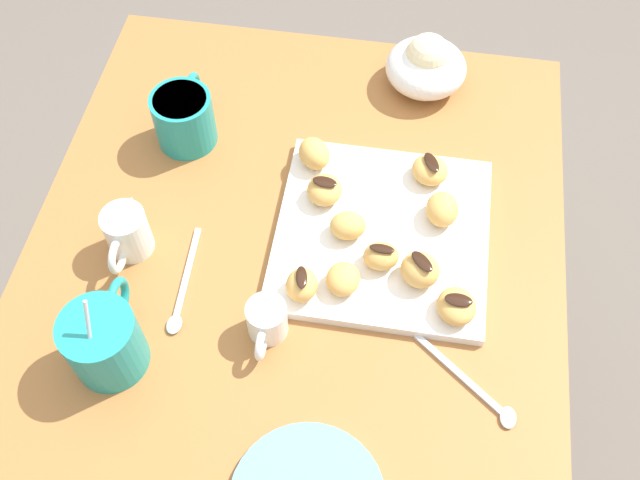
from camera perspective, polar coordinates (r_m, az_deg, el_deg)
name	(u,v)px	position (r m, az deg, el deg)	size (l,w,h in m)	color
ground_plane	(303,432)	(1.69, -1.34, -14.90)	(8.00, 8.00, 0.00)	#665B51
dining_table	(296,310)	(1.13, -1.94, -5.55)	(0.89, 0.74, 0.76)	#A36633
pastry_plate_square	(382,234)	(1.01, 4.91, 0.46)	(0.29, 0.29, 0.02)	white
coffee_mug_teal_left	(104,340)	(0.91, -16.68, -7.59)	(0.13, 0.09, 0.15)	teal
coffee_mug_teal_right	(184,117)	(1.11, -10.68, 9.55)	(0.13, 0.09, 0.09)	teal
cream_pitcher_white	(126,232)	(1.00, -15.03, 0.64)	(0.10, 0.06, 0.07)	white
ice_cream_bowl	(426,65)	(1.18, 8.39, 13.51)	(0.13, 0.13, 0.10)	white
chocolate_sauce_pitcher	(267,319)	(0.92, -4.23, -6.26)	(0.09, 0.05, 0.06)	white
loose_spoon_near_saucer	(477,390)	(0.92, 12.29, -11.49)	(0.11, 0.13, 0.01)	silver
loose_spoon_by_plate	(182,292)	(0.98, -10.80, -4.07)	(0.16, 0.02, 0.01)	silver
beignet_0	(348,226)	(0.98, 2.21, 1.14)	(0.04, 0.05, 0.03)	#DBA351
beignet_1	(343,279)	(0.94, 1.83, -3.09)	(0.05, 0.04, 0.03)	#DBA351
beignet_2	(302,285)	(0.93, -1.44, -3.57)	(0.05, 0.04, 0.04)	#DBA351
chocolate_drizzle_2	(301,277)	(0.91, -1.47, -2.96)	(0.03, 0.01, 0.01)	black
beignet_3	(381,254)	(0.96, 4.86, -1.11)	(0.05, 0.04, 0.03)	#DBA351
chocolate_drizzle_3	(382,247)	(0.95, 4.94, -0.52)	(0.03, 0.01, 0.01)	black
beignet_4	(442,209)	(1.01, 9.62, 2.41)	(0.05, 0.04, 0.04)	#DBA351
beignet_5	(456,306)	(0.94, 10.72, -5.16)	(0.05, 0.05, 0.03)	#DBA351
chocolate_drizzle_5	(459,300)	(0.92, 10.88, -4.67)	(0.04, 0.02, 0.01)	black
beignet_6	(430,170)	(1.05, 8.67, 5.48)	(0.05, 0.05, 0.03)	#DBA351
chocolate_drizzle_6	(431,162)	(1.04, 8.79, 6.07)	(0.04, 0.02, 0.01)	black
beignet_7	(325,190)	(1.02, 0.36, 3.97)	(0.05, 0.05, 0.03)	#DBA351
chocolate_drizzle_7	(325,182)	(1.00, 0.37, 4.62)	(0.03, 0.02, 0.01)	black
beignet_8	(420,270)	(0.95, 7.91, -2.35)	(0.05, 0.05, 0.04)	#DBA351
chocolate_drizzle_8	(422,261)	(0.93, 8.06, -1.68)	(0.04, 0.02, 0.01)	black
beignet_9	(314,153)	(1.05, -0.45, 6.85)	(0.05, 0.04, 0.04)	#DBA351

